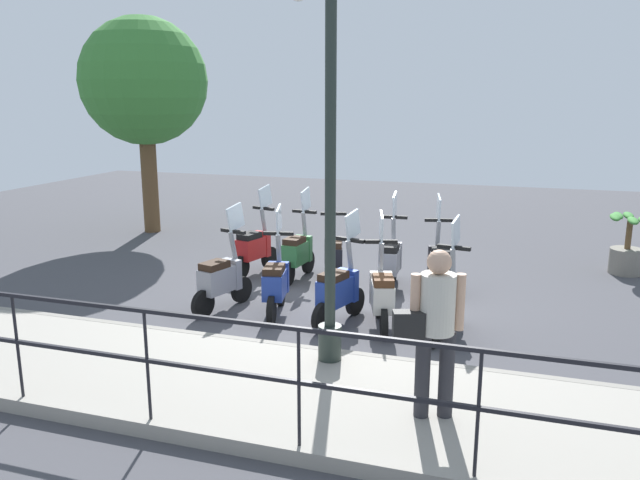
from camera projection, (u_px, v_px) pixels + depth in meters
name	position (u px, v px, depth m)	size (l,w,h in m)	color
ground_plane	(347.00, 303.00, 9.46)	(28.00, 28.00, 0.00)	#424247
promenade_walkway	(268.00, 388.00, 6.52)	(2.20, 20.00, 0.15)	gray
fence_railing	(219.00, 352.00, 5.36)	(0.04, 16.03, 1.07)	black
lamp_post_near	(330.00, 185.00, 6.62)	(0.26, 0.90, 4.45)	#232D28
pedestrian_with_bag	(434.00, 321.00, 5.59)	(0.44, 0.62, 1.59)	#28282D
tree_large	(144.00, 82.00, 13.76)	(2.80, 2.80, 4.80)	brown
potted_palm	(627.00, 249.00, 10.94)	(1.06, 0.66, 1.05)	slate
scooter_near_0	(446.00, 301.00, 8.04)	(1.23, 0.47, 1.54)	black
scooter_near_1	(382.00, 293.00, 8.34)	(1.20, 0.54, 1.54)	black
scooter_near_2	(339.00, 290.00, 8.50)	(1.20, 0.54, 1.54)	black
scooter_near_3	(276.00, 282.00, 8.85)	(1.22, 0.50, 1.54)	black
scooter_near_4	(222.00, 278.00, 9.04)	(1.20, 0.53, 1.54)	black
scooter_far_0	(439.00, 264.00, 9.82)	(1.21, 0.51, 1.54)	black
scooter_far_1	(391.00, 259.00, 10.09)	(1.23, 0.44, 1.54)	black
scooter_far_2	(333.00, 255.00, 10.38)	(1.20, 0.54, 1.54)	black
scooter_far_3	(298.00, 252.00, 10.59)	(1.23, 0.44, 1.54)	black
scooter_far_4	(255.00, 247.00, 10.93)	(1.21, 0.51, 1.54)	black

